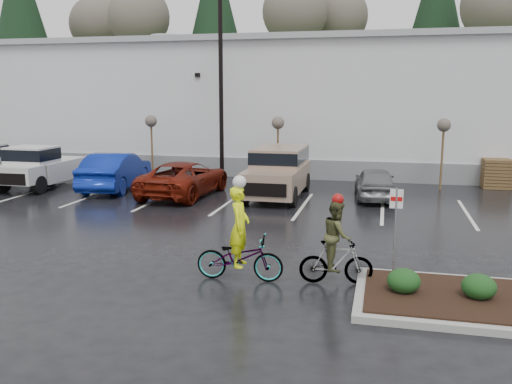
% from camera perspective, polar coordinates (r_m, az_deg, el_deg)
% --- Properties ---
extents(ground, '(120.00, 120.00, 0.00)m').
position_cam_1_polar(ground, '(13.60, -2.19, -8.23)').
color(ground, black).
rests_on(ground, ground).
extents(warehouse, '(60.50, 15.50, 7.20)m').
position_cam_1_polar(warehouse, '(34.57, 7.73, 9.26)').
color(warehouse, silver).
rests_on(warehouse, ground).
extents(wooded_ridge, '(80.00, 25.00, 6.00)m').
position_cam_1_polar(wooded_ridge, '(57.51, 10.07, 9.04)').
color(wooded_ridge, '#2B431C').
rests_on(wooded_ridge, ground).
extents(lamppost, '(0.50, 1.00, 9.22)m').
position_cam_1_polar(lamppost, '(25.55, -3.74, 13.48)').
color(lamppost, black).
rests_on(lamppost, ground).
extents(sapling_west, '(0.60, 0.60, 3.20)m').
position_cam_1_polar(sapling_west, '(27.92, -10.98, 6.98)').
color(sapling_west, '#472D1C').
rests_on(sapling_west, ground).
extents(sapling_mid, '(0.60, 0.60, 3.20)m').
position_cam_1_polar(sapling_mid, '(25.93, 2.33, 6.91)').
color(sapling_mid, '#472D1C').
rests_on(sapling_mid, ground).
extents(sapling_east, '(0.60, 0.60, 3.20)m').
position_cam_1_polar(sapling_east, '(25.57, 19.15, 6.28)').
color(sapling_east, '#472D1C').
rests_on(sapling_east, ground).
extents(pallet_stack_a, '(1.20, 1.20, 1.35)m').
position_cam_1_polar(pallet_stack_a, '(27.12, 23.95, 1.80)').
color(pallet_stack_a, '#472D1C').
rests_on(pallet_stack_a, ground).
extents(shrub_a, '(0.70, 0.70, 0.52)m').
position_cam_1_polar(shrub_a, '(12.08, 15.29, -9.01)').
color(shrub_a, black).
rests_on(shrub_a, curb_island).
extents(shrub_b, '(0.70, 0.70, 0.52)m').
position_cam_1_polar(shrub_b, '(12.23, 22.41, -9.20)').
color(shrub_b, black).
rests_on(shrub_b, curb_island).
extents(fire_lane_sign, '(0.30, 0.05, 2.20)m').
position_cam_1_polar(fire_lane_sign, '(12.94, 14.47, -3.06)').
color(fire_lane_sign, gray).
rests_on(fire_lane_sign, ground).
extents(pickup_white, '(2.10, 5.20, 1.96)m').
position_cam_1_polar(pickup_white, '(26.99, -21.34, 2.61)').
color(pickup_white, silver).
rests_on(pickup_white, ground).
extents(car_blue, '(2.41, 5.28, 1.68)m').
position_cam_1_polar(car_blue, '(25.20, -14.52, 2.15)').
color(car_blue, navy).
rests_on(car_blue, ground).
extents(car_red, '(2.80, 5.45, 1.47)m').
position_cam_1_polar(car_red, '(23.19, -7.55, 1.43)').
color(car_red, '#681509').
rests_on(car_red, ground).
extents(suv_tan, '(2.20, 5.10, 2.06)m').
position_cam_1_polar(suv_tan, '(22.60, 2.25, 2.03)').
color(suv_tan, gray).
rests_on(suv_tan, ground).
extents(car_grey, '(1.90, 4.01, 1.32)m').
position_cam_1_polar(car_grey, '(22.82, 12.43, 0.94)').
color(car_grey, slate).
rests_on(car_grey, ground).
extents(cyclist_hivis, '(2.09, 0.83, 2.49)m').
position_cam_1_polar(cyclist_hivis, '(12.71, -1.72, -5.96)').
color(cyclist_hivis, '#3F3F44').
rests_on(cyclist_hivis, ground).
extents(cyclist_olive, '(1.68, 0.83, 2.12)m').
position_cam_1_polar(cyclist_olive, '(12.60, 8.46, -6.14)').
color(cyclist_olive, '#3F3F44').
rests_on(cyclist_olive, ground).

